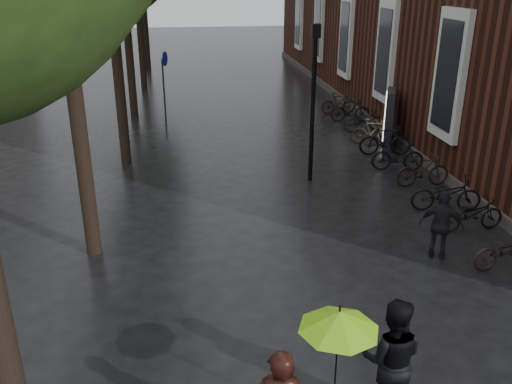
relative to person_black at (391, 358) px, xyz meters
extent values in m
cube|color=silver|center=(4.91, 8.81, 2.10)|extent=(0.25, 1.60, 3.60)
cube|color=black|center=(4.81, 8.81, 2.10)|extent=(0.10, 1.20, 3.00)
cube|color=silver|center=(4.91, 13.81, 2.10)|extent=(0.25, 1.60, 3.60)
cube|color=black|center=(4.81, 13.81, 2.10)|extent=(0.10, 1.20, 3.00)
cube|color=silver|center=(4.91, 18.81, 2.10)|extent=(0.25, 1.60, 3.60)
cube|color=black|center=(4.81, 18.81, 2.10)|extent=(0.10, 1.20, 3.00)
cube|color=silver|center=(4.91, 23.81, 2.10)|extent=(0.25, 1.60, 3.60)
cube|color=black|center=(4.81, 23.81, 2.10)|extent=(0.10, 1.20, 3.00)
cube|color=silver|center=(4.91, 28.81, 2.10)|extent=(0.25, 1.60, 3.60)
cube|color=black|center=(4.81, 28.81, 2.10)|extent=(0.10, 1.20, 3.00)
cube|color=#3F3833|center=(5.06, 17.81, -0.75)|extent=(0.40, 33.00, 0.30)
cylinder|color=black|center=(-4.64, 5.31, 1.36)|extent=(0.32, 0.32, 4.51)
cylinder|color=black|center=(-4.44, 11.31, 1.58)|extent=(0.32, 0.32, 4.95)
cylinder|color=black|center=(-4.59, 17.31, 1.30)|extent=(0.32, 0.32, 4.40)
cylinder|color=black|center=(-4.49, 23.31, 1.49)|extent=(0.32, 0.32, 4.79)
cylinder|color=black|center=(-4.54, 29.31, 1.38)|extent=(0.32, 0.32, 4.57)
imported|color=black|center=(0.00, 0.00, 0.00)|extent=(1.07, 0.96, 1.80)
cylinder|color=black|center=(-0.84, -0.28, 0.25)|extent=(0.02, 0.02, 1.29)
cone|color=#87DB17|center=(-0.84, -0.28, 0.89)|extent=(1.01, 1.01, 0.26)
cylinder|color=black|center=(-0.84, -0.28, 1.06)|extent=(0.02, 0.02, 0.08)
imported|color=black|center=(2.66, 4.05, -0.13)|extent=(0.97, 0.77, 1.54)
imported|color=black|center=(3.88, 3.45, -0.49)|extent=(1.60, 0.67, 0.82)
imported|color=black|center=(4.02, 5.21, -0.48)|extent=(1.62, 0.64, 0.84)
imported|color=black|center=(3.94, 6.38, -0.44)|extent=(1.84, 0.91, 0.92)
imported|color=black|center=(4.09, 8.10, -0.43)|extent=(1.57, 0.47, 0.94)
imported|color=black|center=(3.87, 9.46, -0.42)|extent=(1.65, 0.68, 0.96)
imported|color=black|center=(4.04, 10.97, -0.38)|extent=(1.79, 0.68, 1.05)
imported|color=black|center=(4.05, 12.29, -0.44)|extent=(1.57, 0.63, 0.92)
imported|color=black|center=(4.26, 13.92, -0.48)|extent=(1.67, 0.75, 0.85)
imported|color=black|center=(4.18, 15.37, -0.41)|extent=(1.66, 0.63, 0.97)
imported|color=black|center=(4.09, 16.74, -0.44)|extent=(1.55, 0.47, 0.92)
cube|color=black|center=(4.50, 11.99, 0.08)|extent=(0.27, 1.30, 1.97)
cube|color=white|center=(4.36, 11.99, 0.13)|extent=(0.04, 1.09, 1.61)
cylinder|color=black|center=(1.03, 8.99, 1.17)|extent=(0.12, 0.12, 4.13)
cube|color=black|center=(1.03, 8.99, 3.34)|extent=(0.23, 0.23, 0.36)
sphere|color=#FFE5B2|center=(1.03, 8.99, 3.34)|extent=(0.19, 0.19, 0.19)
cylinder|color=#262628|center=(-3.24, 15.42, 0.44)|extent=(0.06, 0.06, 2.67)
cylinder|color=#0E129C|center=(-3.14, 15.42, 1.77)|extent=(0.03, 0.53, 0.53)
camera|label=1|loc=(-2.58, -5.54, 4.77)|focal=38.00mm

